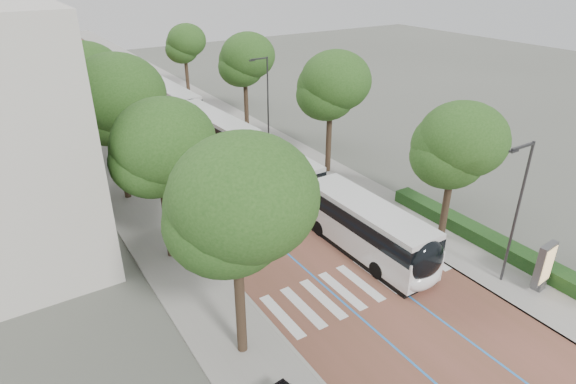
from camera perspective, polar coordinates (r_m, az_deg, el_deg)
name	(u,v)px	position (r m, az deg, el deg)	size (l,w,h in m)	color
ground	(369,294)	(26.19, 9.62, -11.84)	(160.00, 160.00, 0.00)	#51544C
road	(139,109)	(58.90, -17.24, 9.34)	(11.00, 140.00, 0.02)	brown
sidewalk_left	(70,120)	(57.50, -24.41, 7.82)	(4.00, 140.00, 0.12)	gray
sidewalk_right	(199,99)	(61.17, -10.45, 10.73)	(4.00, 140.00, 0.12)	gray
kerb_left	(88,117)	(57.76, -22.57, 8.24)	(0.20, 140.00, 0.14)	gray
kerb_right	(185,102)	(60.51, -12.12, 10.42)	(0.20, 140.00, 0.14)	gray
zebra_crossing	(360,283)	(26.86, 8.53, -10.58)	(10.55, 3.60, 0.01)	silver
lane_line_left	(125,111)	(58.52, -18.74, 9.04)	(0.12, 126.00, 0.01)	blue
lane_line_right	(153,107)	(59.31, -15.75, 9.66)	(0.12, 126.00, 0.01)	blue
hedge	(483,237)	(31.88, 22.11, -4.94)	(1.20, 14.00, 0.80)	#143A15
streetlight_near	(517,204)	(26.67, 25.50, -1.29)	(1.82, 0.20, 8.00)	#333336
streetlight_far	(266,94)	(43.89, -2.62, 11.48)	(1.82, 0.20, 8.00)	#333336
lamp_post_left	(195,195)	(27.05, -11.00, -0.31)	(0.14, 0.14, 8.00)	#333336
trees_left	(92,87)	(40.55, -22.16, 11.43)	(6.48, 60.79, 10.03)	#2D2116
trees_right	(284,79)	(43.00, -0.51, 13.30)	(5.40, 46.97, 9.20)	#2D2116
lead_bus	(327,203)	(31.13, 4.67, -1.33)	(2.63, 18.41, 3.20)	black
bus_queued_0	(218,133)	(44.06, -8.34, 6.94)	(3.19, 12.52, 3.20)	silver
bus_queued_1	(172,101)	(55.03, -13.61, 10.40)	(2.82, 12.45, 3.20)	silver
ad_panel	(544,266)	(28.44, 28.07, -7.75)	(1.35, 0.57, 2.75)	#59595B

